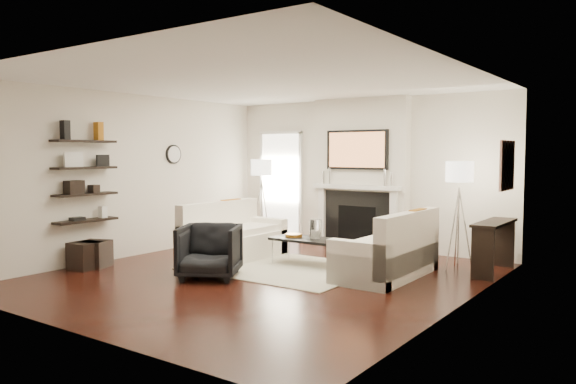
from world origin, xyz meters
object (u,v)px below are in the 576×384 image
Objects in this scene: loveseat_right_base at (386,262)px; lamp_left_shade at (261,167)px; armchair at (210,249)px; lamp_right_shade at (460,172)px; coffee_table at (307,240)px; ottoman_near at (95,254)px; loveseat_left_base at (234,246)px.

loveseat_right_base is 4.50× the size of lamp_left_shade.
lamp_right_shade is (2.59, 2.59, 1.04)m from armchair.
loveseat_right_base is 1.34m from coffee_table.
coffee_table is at bearing -151.21° from lamp_right_shade.
ottoman_near is at bearing -100.63° from lamp_left_shade.
armchair is (-1.95, -1.49, 0.20)m from loveseat_right_base.
ottoman_near is (-3.87, -1.96, -0.01)m from loveseat_right_base.
loveseat_right_base reaches higher than ottoman_near.
lamp_left_shade is at bearing 113.14° from loveseat_left_base.
loveseat_right_base is at bearing -22.48° from lamp_left_shade.
lamp_left_shade is 3.58m from ottoman_near.
armchair is at bearing -112.40° from coffee_table.
lamp_left_shade is at bearing 84.88° from armchair.
lamp_left_shade is (-1.93, 1.33, 1.05)m from coffee_table.
lamp_right_shade is (3.22, 1.33, 1.24)m from loveseat_left_base.
loveseat_right_base is 4.34m from ottoman_near.
loveseat_left_base is 4.50× the size of ottoman_near.
lamp_right_shade is 1.00× the size of ottoman_near.
coffee_table is 2.75× the size of ottoman_near.
loveseat_right_base is 4.50× the size of ottoman_near.
armchair is at bearing -65.27° from lamp_left_shade.
armchair is at bearing 13.60° from ottoman_near.
lamp_left_shade reaches higher than armchair.
loveseat_left_base is at bearing 86.83° from armchair.
loveseat_right_base is 2.46m from armchair.
coffee_table is at bearing -34.66° from lamp_left_shade.
armchair reaches higher than loveseat_right_base.
loveseat_left_base reaches higher than ottoman_near.
armchair is at bearing -135.05° from lamp_right_shade.
lamp_right_shade is at bearing 22.48° from loveseat_left_base.
loveseat_right_base is 2.21× the size of armchair.
lamp_left_shade reaches higher than loveseat_right_base.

